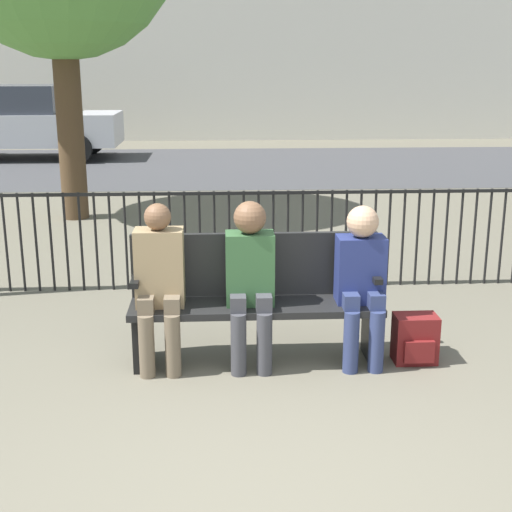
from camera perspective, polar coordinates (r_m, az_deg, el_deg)
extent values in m
cube|color=black|center=(5.13, 0.00, -4.04)|extent=(1.80, 0.45, 0.05)
cube|color=black|center=(5.24, -0.11, -0.65)|extent=(1.80, 0.05, 0.47)
cube|color=black|center=(5.23, -9.30, -6.48)|extent=(0.06, 0.38, 0.40)
cube|color=black|center=(5.32, 9.15, -6.12)|extent=(0.06, 0.38, 0.40)
cube|color=black|center=(5.08, -9.52, -1.77)|extent=(0.06, 0.38, 0.04)
cube|color=black|center=(5.17, 9.36, -1.47)|extent=(0.06, 0.38, 0.04)
cylinder|color=brown|center=(5.01, -8.74, -7.16)|extent=(0.11, 0.11, 0.45)
cylinder|color=brown|center=(5.00, -6.67, -7.15)|extent=(0.11, 0.11, 0.45)
cube|color=brown|center=(5.01, -8.76, -3.80)|extent=(0.11, 0.20, 0.12)
cube|color=brown|center=(4.99, -6.70, -3.79)|extent=(0.11, 0.20, 0.12)
cube|color=#997F59|center=(5.05, -7.71, -0.92)|extent=(0.34, 0.22, 0.55)
sphere|color=brown|center=(4.94, -7.88, 3.13)|extent=(0.19, 0.19, 0.19)
cylinder|color=#3D3D42|center=(4.99, -1.40, -7.09)|extent=(0.11, 0.11, 0.45)
cylinder|color=#3D3D42|center=(4.99, 0.68, -7.04)|extent=(0.11, 0.11, 0.45)
cube|color=#3D3D42|center=(4.98, -1.46, -3.72)|extent=(0.11, 0.20, 0.12)
cube|color=#3D3D42|center=(4.99, 0.61, -3.68)|extent=(0.11, 0.20, 0.12)
cube|color=#335B33|center=(5.04, -0.49, -1.00)|extent=(0.34, 0.22, 0.52)
sphere|color=brown|center=(4.93, -0.49, 3.10)|extent=(0.23, 0.23, 0.23)
cylinder|color=navy|center=(5.07, 7.61, -6.84)|extent=(0.11, 0.11, 0.45)
cylinder|color=navy|center=(5.10, 9.61, -6.77)|extent=(0.11, 0.11, 0.45)
cube|color=navy|center=(5.07, 7.52, -3.53)|extent=(0.11, 0.20, 0.12)
cube|color=navy|center=(5.10, 9.51, -3.48)|extent=(0.11, 0.20, 0.12)
cube|color=navy|center=(5.14, 8.33, -1.06)|extent=(0.34, 0.22, 0.48)
sphere|color=tan|center=(5.03, 8.53, 2.74)|extent=(0.23, 0.23, 0.23)
cube|color=maroon|center=(5.34, 12.60, -6.45)|extent=(0.31, 0.21, 0.36)
cube|color=maroon|center=(5.25, 12.92, -7.49)|extent=(0.22, 0.04, 0.16)
cylinder|color=black|center=(7.09, -19.37, 0.98)|extent=(0.02, 0.02, 0.95)
cylinder|color=black|center=(7.05, -18.28, 1.00)|extent=(0.02, 0.02, 0.95)
cylinder|color=black|center=(7.02, -17.18, 1.02)|extent=(0.02, 0.02, 0.95)
cylinder|color=black|center=(6.99, -16.06, 1.04)|extent=(0.02, 0.02, 0.95)
cylinder|color=black|center=(6.96, -14.94, 1.07)|extent=(0.02, 0.02, 0.95)
cylinder|color=black|center=(6.93, -13.81, 1.09)|extent=(0.02, 0.02, 0.95)
cylinder|color=black|center=(6.90, -12.67, 1.11)|extent=(0.02, 0.02, 0.95)
cylinder|color=black|center=(6.88, -11.52, 1.13)|extent=(0.02, 0.02, 0.95)
cylinder|color=black|center=(6.86, -10.36, 1.15)|extent=(0.02, 0.02, 0.95)
cylinder|color=black|center=(6.85, -9.20, 1.17)|extent=(0.02, 0.02, 0.95)
cylinder|color=black|center=(6.83, -8.03, 1.18)|extent=(0.02, 0.02, 0.95)
cylinder|color=black|center=(6.82, -6.86, 1.20)|extent=(0.02, 0.02, 0.95)
cylinder|color=black|center=(6.81, -5.68, 1.22)|extent=(0.02, 0.02, 0.95)
cylinder|color=black|center=(6.81, -4.51, 1.24)|extent=(0.02, 0.02, 0.95)
cylinder|color=black|center=(6.81, -3.33, 1.26)|extent=(0.02, 0.02, 0.95)
cylinder|color=black|center=(6.81, -2.15, 1.27)|extent=(0.02, 0.02, 0.95)
cylinder|color=black|center=(6.81, -0.97, 1.29)|extent=(0.02, 0.02, 0.95)
cylinder|color=black|center=(6.82, 0.21, 1.30)|extent=(0.02, 0.02, 0.95)
cylinder|color=black|center=(6.83, 1.38, 1.32)|extent=(0.02, 0.02, 0.95)
cylinder|color=black|center=(6.84, 2.55, 1.33)|extent=(0.02, 0.02, 0.95)
cylinder|color=black|center=(6.85, 3.71, 1.35)|extent=(0.02, 0.02, 0.95)
cylinder|color=black|center=(6.87, 4.87, 1.36)|extent=(0.02, 0.02, 0.95)
cylinder|color=black|center=(6.89, 6.03, 1.37)|extent=(0.02, 0.02, 0.95)
cylinder|color=black|center=(6.91, 7.17, 1.39)|extent=(0.02, 0.02, 0.95)
cylinder|color=black|center=(6.94, 8.31, 1.40)|extent=(0.02, 0.02, 0.95)
cylinder|color=black|center=(6.97, 9.44, 1.41)|extent=(0.02, 0.02, 0.95)
cylinder|color=black|center=(7.00, 10.56, 1.42)|extent=(0.02, 0.02, 0.95)
cylinder|color=black|center=(7.03, 11.67, 1.43)|extent=(0.02, 0.02, 0.95)
cylinder|color=black|center=(7.07, 12.77, 1.44)|extent=(0.02, 0.02, 0.95)
cylinder|color=black|center=(7.11, 13.85, 1.44)|extent=(0.02, 0.02, 0.95)
cylinder|color=black|center=(7.15, 14.93, 1.45)|extent=(0.02, 0.02, 0.95)
cylinder|color=black|center=(7.20, 15.99, 1.46)|extent=(0.02, 0.02, 0.95)
cylinder|color=black|center=(7.24, 17.04, 1.46)|extent=(0.02, 0.02, 0.95)
cylinder|color=black|center=(7.29, 18.07, 1.47)|extent=(0.02, 0.02, 0.95)
cylinder|color=black|center=(7.34, 19.09, 1.48)|extent=(0.02, 0.02, 0.95)
cube|color=black|center=(6.71, -0.82, 5.06)|extent=(9.00, 0.03, 0.03)
cylinder|color=#4C3823|center=(10.14, -14.70, 10.82)|extent=(0.36, 0.36, 2.83)
cube|color=#3D3D3F|center=(15.14, -2.09, 7.25)|extent=(24.00, 6.00, 0.01)
cube|color=#B7B7BC|center=(16.94, -18.05, 9.65)|extent=(4.20, 1.70, 0.70)
cube|color=#2D333D|center=(16.98, -19.28, 11.76)|extent=(2.31, 1.56, 0.60)
cylinder|color=black|center=(15.84, -14.13, 8.31)|extent=(0.64, 0.20, 0.64)
cylinder|color=black|center=(17.54, -13.08, 9.02)|extent=(0.64, 0.20, 0.64)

